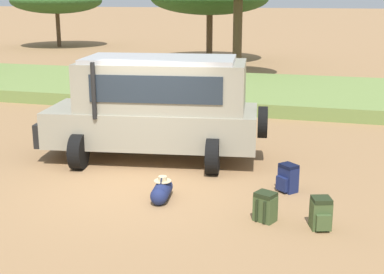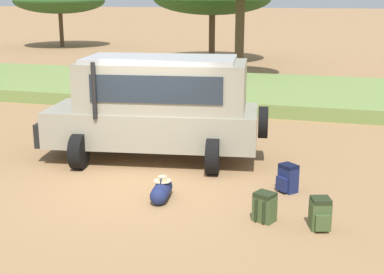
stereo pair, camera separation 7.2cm
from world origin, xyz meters
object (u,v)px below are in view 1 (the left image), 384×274
(safari_vehicle, at_px, (157,106))
(backpack_near_rear_wheel, at_px, (321,214))
(backpack_cluster_center, at_px, (266,207))
(duffel_bag_low_black_case, at_px, (162,191))
(backpack_beside_front_wheel, at_px, (288,178))
(acacia_tree_far_left, at_px, (57,1))

(safari_vehicle, xyz_separation_m, backpack_near_rear_wheel, (3.97, -3.04, -1.03))
(backpack_cluster_center, bearing_deg, duffel_bag_low_black_case, 167.39)
(backpack_beside_front_wheel, bearing_deg, backpack_near_rear_wheel, -66.18)
(duffel_bag_low_black_case, bearing_deg, acacia_tree_far_left, 122.66)
(backpack_cluster_center, relative_size, duffel_bag_low_black_case, 0.59)
(safari_vehicle, bearing_deg, acacia_tree_far_left, 123.68)
(backpack_near_rear_wheel, bearing_deg, backpack_beside_front_wheel, 113.82)
(safari_vehicle, distance_m, backpack_near_rear_wheel, 5.10)
(backpack_near_rear_wheel, bearing_deg, backpack_cluster_center, 175.24)
(duffel_bag_low_black_case, bearing_deg, backpack_cluster_center, -12.61)
(duffel_bag_low_black_case, bearing_deg, backpack_near_rear_wheel, -10.19)
(backpack_near_rear_wheel, relative_size, acacia_tree_far_left, 0.08)
(safari_vehicle, distance_m, backpack_beside_front_wheel, 3.68)
(backpack_beside_front_wheel, bearing_deg, safari_vehicle, 156.67)
(backpack_beside_front_wheel, xyz_separation_m, duffel_bag_low_black_case, (-2.28, -1.10, -0.10))
(backpack_cluster_center, distance_m, acacia_tree_far_left, 34.67)
(backpack_beside_front_wheel, relative_size, backpack_cluster_center, 1.08)
(backpack_beside_front_wheel, xyz_separation_m, backpack_cluster_center, (-0.22, -1.56, -0.02))
(backpack_near_rear_wheel, height_order, duffel_bag_low_black_case, backpack_near_rear_wheel)
(backpack_beside_front_wheel, distance_m, backpack_cluster_center, 1.57)
(acacia_tree_far_left, bearing_deg, backpack_cluster_center, -54.86)
(backpack_beside_front_wheel, relative_size, duffel_bag_low_black_case, 0.63)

